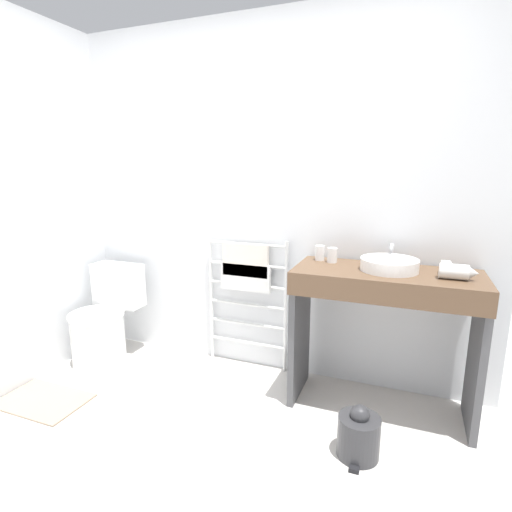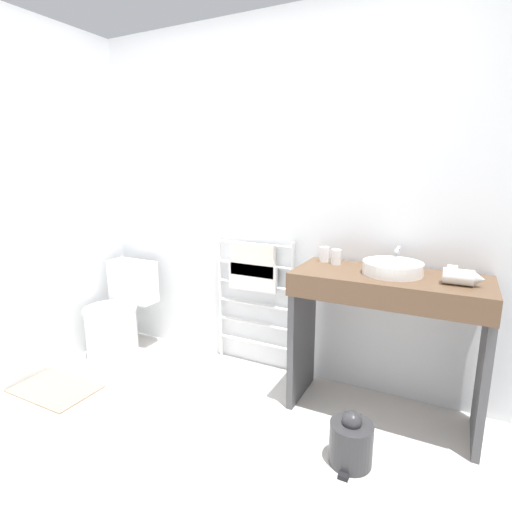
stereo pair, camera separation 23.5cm
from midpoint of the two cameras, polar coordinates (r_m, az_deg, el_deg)
name	(u,v)px [view 2 (the right image)]	position (r m, az deg, el deg)	size (l,w,h in m)	color
ground_plane	(131,506)	(2.14, -13.95, -31.50)	(12.00, 12.00, 0.00)	silver
wall_back	(275,202)	(2.87, 5.17, 7.66)	(3.14, 0.12, 2.48)	silver
wall_side	(35,202)	(3.19, -27.22, 6.82)	(0.12, 2.17, 2.48)	silver
toilet	(118,318)	(3.37, -17.25, -8.46)	(0.40, 0.55, 0.74)	white
towel_radiator	(253,278)	(2.91, 1.90, -3.14)	(0.62, 0.06, 0.98)	silver
vanity_counter	(386,321)	(2.48, 20.72, -8.78)	(1.07, 0.48, 0.89)	brown
sink_basin	(392,268)	(2.42, 21.60, -1.58)	(0.33, 0.33, 0.07)	white
faucet	(398,254)	(2.58, 22.09, 0.24)	(0.02, 0.10, 0.13)	silver
cup_near_wall	(324,254)	(2.61, 12.31, 0.22)	(0.06, 0.06, 0.10)	white
cup_near_edge	(336,257)	(2.55, 13.99, -0.14)	(0.06, 0.06, 0.09)	white
hair_dryer	(460,276)	(2.36, 29.78, -2.59)	(0.19, 0.18, 0.08)	white
trash_bin	(351,442)	(2.30, 16.56, -24.17)	(0.22, 0.25, 0.29)	#333335
bath_mat	(55,389)	(3.12, -24.78, -16.89)	(0.56, 0.36, 0.01)	gray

